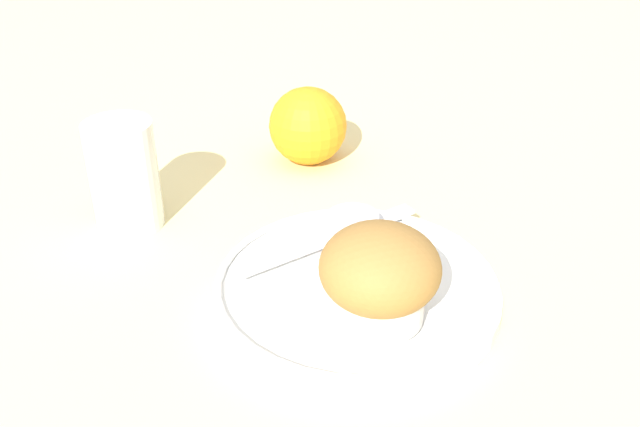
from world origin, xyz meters
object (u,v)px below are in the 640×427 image
(muffin, at_px, (380,275))
(orange_fruit, at_px, (308,126))
(butter_knife, at_px, (330,238))
(juice_glass, at_px, (124,175))

(muffin, bearing_deg, orange_fruit, 66.20)
(muffin, bearing_deg, butter_knife, 73.57)
(muffin, bearing_deg, juice_glass, 109.22)
(orange_fruit, xyz_separation_m, juice_glass, (-0.21, -0.02, 0.01))
(muffin, distance_m, juice_glass, 0.28)
(butter_knife, distance_m, orange_fruit, 0.20)
(juice_glass, bearing_deg, muffin, -70.78)
(juice_glass, bearing_deg, orange_fruit, 4.47)
(muffin, relative_size, juice_glass, 0.85)
(muffin, relative_size, butter_knife, 0.49)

